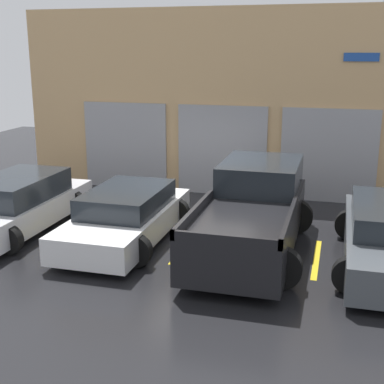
% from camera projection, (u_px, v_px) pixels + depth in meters
% --- Properties ---
extents(ground_plane, '(28.00, 28.00, 0.00)m').
position_uv_depth(ground_plane, '(203.00, 225.00, 13.15)').
color(ground_plane, black).
extents(shophouse_building, '(12.72, 0.68, 5.34)m').
position_uv_depth(shophouse_building, '(231.00, 105.00, 15.53)').
color(shophouse_building, tan).
rests_on(shophouse_building, ground).
extents(pickup_truck, '(2.45, 5.09, 1.71)m').
position_uv_depth(pickup_truck, '(252.00, 212.00, 11.44)').
color(pickup_truck, black).
rests_on(pickup_truck, ground).
extents(sedan_white, '(2.18, 4.36, 1.17)m').
position_uv_depth(sedan_white, '(126.00, 216.00, 11.99)').
color(sedan_white, white).
rests_on(sedan_white, ground).
extents(sedan_side, '(2.11, 4.66, 1.28)m').
position_uv_depth(sedan_side, '(17.00, 205.00, 12.71)').
color(sedan_side, silver).
rests_on(sedan_side, ground).
extents(parking_stripe_left, '(0.12, 2.20, 0.01)m').
position_uv_depth(parking_stripe_left, '(71.00, 234.00, 12.47)').
color(parking_stripe_left, gold).
rests_on(parking_stripe_left, ground).
extents(parking_stripe_centre, '(0.12, 2.20, 0.01)m').
position_uv_depth(parking_stripe_centre, '(186.00, 246.00, 11.74)').
color(parking_stripe_centre, gold).
rests_on(parking_stripe_centre, ground).
extents(parking_stripe_right, '(0.12, 2.20, 0.01)m').
position_uv_depth(parking_stripe_right, '(316.00, 259.00, 11.01)').
color(parking_stripe_right, gold).
rests_on(parking_stripe_right, ground).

